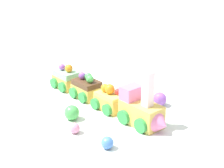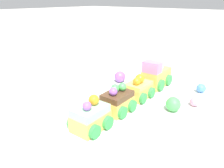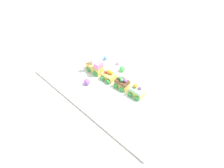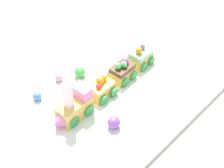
% 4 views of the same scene
% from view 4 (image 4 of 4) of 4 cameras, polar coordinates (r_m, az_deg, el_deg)
% --- Properties ---
extents(ground_plane, '(10.00, 10.00, 0.00)m').
position_cam_4_polar(ground_plane, '(0.83, 0.42, -2.72)').
color(ground_plane, beige).
extents(display_board, '(0.72, 0.39, 0.01)m').
position_cam_4_polar(display_board, '(0.83, 0.43, -2.43)').
color(display_board, silver).
rests_on(display_board, ground_plane).
extents(cake_train_locomotive, '(0.11, 0.06, 0.12)m').
position_cam_4_polar(cake_train_locomotive, '(0.76, -7.19, -4.37)').
color(cake_train_locomotive, '#E0BC56').
rests_on(cake_train_locomotive, display_board).
extents(cake_car_lemon, '(0.07, 0.06, 0.06)m').
position_cam_4_polar(cake_car_lemon, '(0.81, -2.05, -0.83)').
color(cake_car_lemon, '#E0BC56').
rests_on(cake_car_lemon, display_board).
extents(cake_car_chocolate, '(0.07, 0.06, 0.06)m').
position_cam_4_polar(cake_car_chocolate, '(0.86, 1.87, 2.28)').
color(cake_car_chocolate, '#E0BC56').
rests_on(cake_car_chocolate, display_board).
extents(cake_car_mint, '(0.07, 0.06, 0.06)m').
position_cam_4_polar(cake_car_mint, '(0.91, 5.23, 4.92)').
color(cake_car_mint, '#E0BC56').
rests_on(cake_car_mint, display_board).
extents(gumball_pink, '(0.02, 0.02, 0.02)m').
position_cam_4_polar(gumball_pink, '(0.87, -9.71, 1.17)').
color(gumball_pink, pink).
rests_on(gumball_pink, display_board).
extents(gumball_green, '(0.03, 0.03, 0.03)m').
position_cam_4_polar(gumball_green, '(0.88, -5.95, 2.27)').
color(gumball_green, '#4CBC56').
rests_on(gumball_green, display_board).
extents(gumball_blue, '(0.02, 0.02, 0.02)m').
position_cam_4_polar(gumball_blue, '(0.83, -13.54, -2.17)').
color(gumball_blue, '#4C84E0').
rests_on(gumball_blue, display_board).
extents(gumball_purple, '(0.03, 0.03, 0.03)m').
position_cam_4_polar(gumball_purple, '(0.75, 0.33, -6.97)').
color(gumball_purple, '#9956C6').
rests_on(gumball_purple, display_board).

